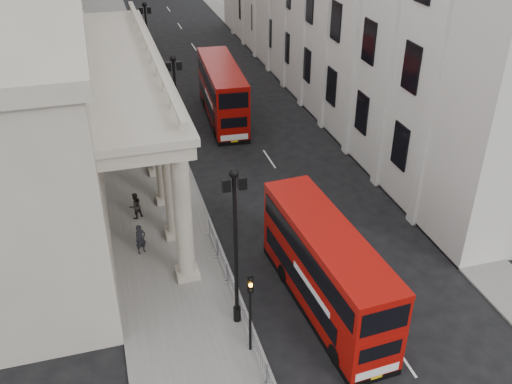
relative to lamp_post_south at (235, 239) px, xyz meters
name	(u,v)px	position (x,y,z in m)	size (l,w,h in m)	color
ground	(274,382)	(0.60, -4.00, -4.91)	(260.00, 260.00, 0.00)	black
sidewalk_west	(134,120)	(-2.40, 26.00, -4.85)	(6.00, 140.00, 0.12)	slate
sidewalk_east	(315,100)	(14.10, 26.00, -4.85)	(3.00, 140.00, 0.12)	slate
kerb	(168,116)	(0.55, 26.00, -4.84)	(0.20, 140.00, 0.14)	slate
portico_building	(15,119)	(-9.90, 14.00, 1.09)	(9.00, 28.00, 12.00)	#9F9585
lamp_post_south	(235,239)	(0.00, 0.00, 0.00)	(1.05, 0.44, 8.32)	black
lamp_post_mid	(177,107)	(0.00, 16.00, 0.00)	(1.05, 0.44, 8.32)	black
lamp_post_north	(148,42)	(0.00, 32.00, 0.00)	(1.05, 0.44, 8.32)	black
traffic_light	(250,299)	(0.10, -2.02, -1.80)	(0.28, 0.33, 4.30)	black
crowd_barriers	(252,336)	(0.25, -1.77, -4.24)	(0.50, 18.75, 1.10)	gray
bus_near	(326,268)	(4.45, -0.04, -2.55)	(3.18, 10.59, 4.51)	#9B0B07
bus_far	(222,91)	(5.04, 24.37, -2.46)	(3.31, 10.99, 4.68)	#910B06
pedestrian_a	(141,239)	(-3.81, 6.77, -3.90)	(0.65, 0.43, 1.79)	black
pedestrian_b	(135,206)	(-3.74, 10.49, -3.93)	(0.84, 0.65, 1.72)	black
pedestrian_c	(158,139)	(-1.10, 19.73, -3.99)	(0.78, 0.51, 1.59)	black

